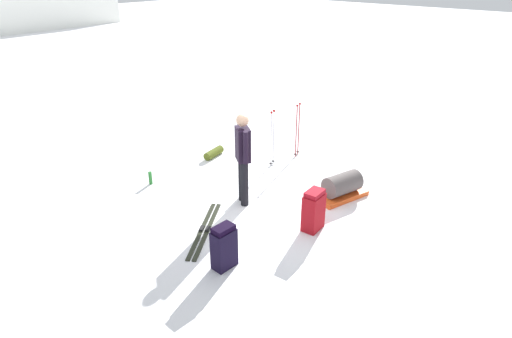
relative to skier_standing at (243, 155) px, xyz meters
The scene contains 10 objects.
ground_plane 0.98m from the skier_standing, 60.45° to the right, with size 80.00×80.00×0.00m, color white.
skier_standing is the anchor object (origin of this frame).
ski_pair_near 1.47m from the skier_standing, behind, with size 1.50×1.11×0.05m.
backpack_large_dark 1.59m from the skier_standing, 84.81° to the right, with size 0.40×0.29×0.71m.
backpack_bright 2.01m from the skier_standing, 144.06° to the right, with size 0.35×0.22×0.69m.
ski_poles_planted_near 1.77m from the skier_standing, 23.51° to the left, with size 0.19×0.11×1.24m.
ski_poles_planted_far 2.47m from the skier_standing, 14.61° to the left, with size 0.22×0.11×1.23m.
gear_sled 1.98m from the skier_standing, 41.99° to the right, with size 1.08×0.67×0.49m.
sleeping_mat_rolled 2.39m from the skier_standing, 61.97° to the left, with size 0.18×0.18×0.55m, color #525E1C.
thermos_bottle 2.17m from the skier_standing, 111.35° to the left, with size 0.07×0.07×0.26m, color #25712A.
Camera 1 is at (-5.17, -4.79, 4.02)m, focal length 30.91 mm.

